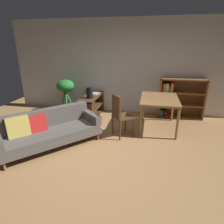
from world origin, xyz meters
name	(u,v)px	position (x,y,z in m)	size (l,w,h in m)	color
ground_plane	(99,156)	(0.00, 0.00, 0.00)	(8.16, 8.16, 0.00)	#A87A4C
back_wall_panel	(122,67)	(0.00, 2.70, 1.35)	(6.80, 0.10, 2.70)	silver
fabric_couch	(48,129)	(-1.13, 0.21, 0.36)	(1.91, 1.99, 0.74)	brown
media_console	(91,106)	(-0.76, 2.00, 0.30)	(0.42, 1.23, 0.62)	#56351E
open_laptop	(92,93)	(-0.81, 2.27, 0.64)	(0.45, 0.35, 0.10)	silver
desk_speaker	(90,93)	(-0.72, 1.76, 0.77)	(0.17, 0.17, 0.30)	black
potted_floor_plant	(66,89)	(-1.63, 2.25, 0.72)	(0.52, 0.53, 1.00)	#333338
dining_table	(159,101)	(1.10, 1.57, 0.69)	(0.88, 1.24, 0.77)	olive
dining_chair_near	(120,114)	(0.25, 0.91, 0.54)	(0.55, 0.55, 0.97)	#56351E
bookshelf	(178,98)	(1.67, 2.51, 0.56)	(1.21, 0.35, 1.11)	brown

